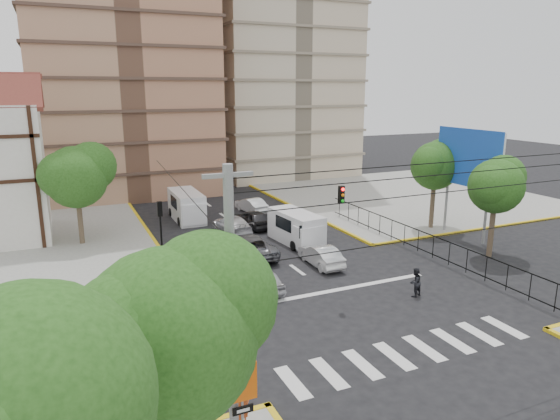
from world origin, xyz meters
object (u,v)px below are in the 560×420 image
car_white_front_right (321,255)px  pedestrian_crosswalk (415,282)px  pedestrian_sw_corner (243,403)px  van_right_lane (298,229)px  van_left_lane (187,207)px  car_silver_front_left (262,279)px  district_sign (242,392)px  traffic_light_nw (161,225)px

car_white_front_right → pedestrian_crosswalk: bearing=110.4°
pedestrian_sw_corner → van_right_lane: bearing=29.2°
van_left_lane → car_white_front_right: bearing=-70.0°
pedestrian_sw_corner → pedestrian_crosswalk: bearing=-1.7°
van_right_lane → car_white_front_right: bearing=-103.5°
van_right_lane → car_white_front_right: van_right_lane is taller
car_silver_front_left → district_sign: bearing=65.1°
traffic_light_nw → pedestrian_sw_corner: 15.81m
district_sign → pedestrian_sw_corner: 2.02m
pedestrian_sw_corner → pedestrian_crosswalk: (12.37, 6.58, -0.24)m
van_left_lane → car_silver_front_left: 16.65m
pedestrian_crosswalk → district_sign: bearing=18.6°
car_white_front_right → pedestrian_sw_corner: (-10.06, -12.99, 0.39)m
pedestrian_crosswalk → van_right_lane: bearing=-94.7°
car_silver_front_left → car_white_front_right: (4.97, 2.12, 0.00)m
van_left_lane → car_silver_front_left: bearing=-89.0°
car_white_front_right → van_left_lane: bearing=-70.3°
van_right_lane → pedestrian_crosswalk: bearing=-87.2°
district_sign → van_left_lane: 29.43m
car_white_front_right → van_right_lane: bearing=-97.4°
van_left_lane → pedestrian_sw_corner: (-5.00, -27.51, -0.15)m
traffic_light_nw → car_silver_front_left: bearing=-46.4°
district_sign → car_silver_front_left: district_sign is taller
car_white_front_right → pedestrian_crosswalk: size_ratio=2.48×
van_left_lane → pedestrian_crosswalk: bearing=-69.8°
traffic_light_nw → pedestrian_sw_corner: bearing=-91.9°
district_sign → car_white_front_right: district_sign is taller
traffic_light_nw → car_silver_front_left: 7.07m
van_left_lane → car_silver_front_left: size_ratio=1.42×
van_left_lane → district_sign: bearing=-100.0°
car_white_front_right → pedestrian_crosswalk: pedestrian_crosswalk is taller
van_right_lane → pedestrian_sw_corner: bearing=-126.8°
district_sign → van_right_lane: size_ratio=0.60×
van_right_lane → van_left_lane: size_ratio=0.96×
car_silver_front_left → car_white_front_right: bearing=-157.3°
traffic_light_nw → van_left_lane: (4.49, 11.85, -1.91)m
traffic_light_nw → van_right_lane: size_ratio=0.83×
car_silver_front_left → car_white_front_right: car_white_front_right is taller
van_left_lane → pedestrian_sw_corner: bearing=-99.5°
van_right_lane → car_white_front_right: (-0.66, -4.75, -0.46)m
van_right_lane → traffic_light_nw: bearing=-174.1°
district_sign → car_white_front_right: size_ratio=0.79×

